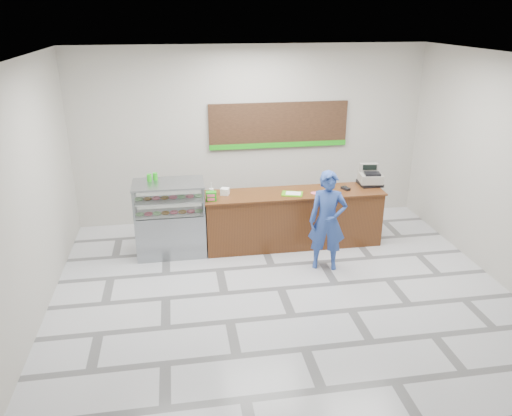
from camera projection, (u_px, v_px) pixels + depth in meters
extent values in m
plane|color=silver|center=(281.00, 288.00, 7.84)|extent=(7.00, 7.00, 0.00)
plane|color=#BAB6AB|center=(251.00, 136.00, 9.95)|extent=(7.00, 0.00, 7.00)
plane|color=silver|center=(286.00, 57.00, 6.56)|extent=(7.00, 7.00, 0.00)
cube|color=#5B2D12|center=(293.00, 219.00, 9.17)|extent=(3.20, 0.70, 1.00)
cube|color=#5B2D12|center=(294.00, 193.00, 8.98)|extent=(3.26, 0.76, 0.03)
cube|color=gray|center=(171.00, 232.00, 8.87)|extent=(1.20, 0.70, 0.80)
cube|color=white|center=(169.00, 198.00, 8.63)|extent=(1.20, 0.70, 0.50)
cube|color=gray|center=(168.00, 184.00, 8.53)|extent=(1.22, 0.72, 0.03)
cube|color=silver|center=(170.00, 210.00, 8.71)|extent=(1.14, 0.64, 0.02)
cube|color=silver|center=(169.00, 198.00, 8.63)|extent=(1.14, 0.64, 0.02)
torus|color=#A3EE94|center=(140.00, 212.00, 8.53)|extent=(0.15, 0.15, 0.05)
torus|color=#FC6180|center=(149.00, 212.00, 8.56)|extent=(0.15, 0.15, 0.05)
torus|color=#A3EE94|center=(157.00, 211.00, 8.58)|extent=(0.15, 0.15, 0.05)
torus|color=#9E6622|center=(166.00, 211.00, 8.60)|extent=(0.15, 0.15, 0.05)
torus|color=#FC6180|center=(174.00, 210.00, 8.62)|extent=(0.15, 0.15, 0.05)
torus|color=#9E6622|center=(182.00, 210.00, 8.64)|extent=(0.15, 0.15, 0.05)
torus|color=#FC6180|center=(190.00, 209.00, 8.66)|extent=(0.15, 0.15, 0.05)
torus|color=#A3EE94|center=(199.00, 209.00, 8.69)|extent=(0.15, 0.15, 0.05)
torus|color=#A3EE94|center=(139.00, 196.00, 8.58)|extent=(0.15, 0.15, 0.05)
torus|color=#9E6622|center=(148.00, 196.00, 8.61)|extent=(0.15, 0.15, 0.05)
torus|color=#FC6180|center=(156.00, 195.00, 8.63)|extent=(0.15, 0.15, 0.05)
torus|color=#9E6622|center=(165.00, 195.00, 8.65)|extent=(0.15, 0.15, 0.05)
torus|color=#FC6180|center=(173.00, 194.00, 8.67)|extent=(0.15, 0.15, 0.05)
torus|color=#A3EE94|center=(181.00, 194.00, 8.69)|extent=(0.15, 0.15, 0.05)
torus|color=#FC6180|center=(189.00, 194.00, 8.71)|extent=(0.15, 0.15, 0.05)
torus|color=#A3EE94|center=(198.00, 193.00, 8.73)|extent=(0.15, 0.15, 0.05)
cube|color=black|center=(279.00, 125.00, 9.93)|extent=(2.80, 0.05, 0.90)
cube|color=#1EA816|center=(279.00, 145.00, 10.05)|extent=(2.80, 0.02, 0.10)
cube|color=black|center=(370.00, 183.00, 9.34)|extent=(0.40, 0.40, 0.06)
cube|color=gray|center=(370.00, 178.00, 9.30)|extent=(0.46, 0.47, 0.16)
cube|color=black|center=(372.00, 174.00, 9.19)|extent=(0.31, 0.24, 0.04)
cube|color=gray|center=(369.00, 168.00, 9.35)|extent=(0.35, 0.15, 0.16)
cube|color=black|center=(370.00, 167.00, 9.29)|extent=(0.26, 0.05, 0.10)
cube|color=black|center=(346.00, 188.00, 9.09)|extent=(0.15, 0.20, 0.04)
cube|color=#56B513|center=(292.00, 194.00, 8.86)|extent=(0.43, 0.36, 0.02)
cube|color=white|center=(293.00, 193.00, 8.86)|extent=(0.31, 0.25, 0.00)
cube|color=white|center=(225.00, 191.00, 8.83)|extent=(0.18, 0.18, 0.12)
cylinder|color=silver|center=(211.00, 192.00, 8.79)|extent=(0.08, 0.08, 0.12)
cube|color=#1EA816|center=(211.00, 196.00, 8.55)|extent=(0.18, 0.13, 0.16)
cylinder|color=#FC6180|center=(315.00, 193.00, 8.92)|extent=(0.15, 0.15, 0.00)
cylinder|color=#1EA816|center=(149.00, 178.00, 8.58)|extent=(0.08, 0.08, 0.12)
cylinder|color=#1EA816|center=(155.00, 176.00, 8.65)|extent=(0.08, 0.08, 0.13)
imported|color=#2B4796|center=(328.00, 221.00, 8.21)|extent=(0.71, 0.56, 1.69)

